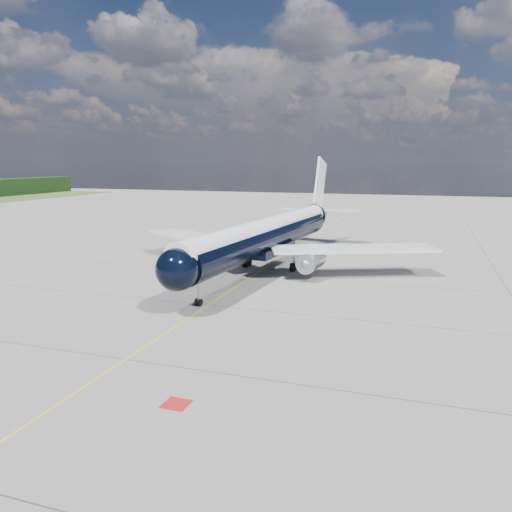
# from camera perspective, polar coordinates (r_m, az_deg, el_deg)

# --- Properties ---
(ground) EXTENTS (320.00, 320.00, 0.00)m
(ground) POSITION_cam_1_polar(r_m,az_deg,el_deg) (69.62, 1.24, -1.22)
(ground) COLOR gray
(ground) RESTS_ON ground
(taxiway_centerline) EXTENTS (0.16, 160.00, 0.01)m
(taxiway_centerline) POSITION_cam_1_polar(r_m,az_deg,el_deg) (64.98, -0.08, -2.08)
(taxiway_centerline) COLOR yellow
(taxiway_centerline) RESTS_ON ground
(red_marking) EXTENTS (1.60, 1.60, 0.01)m
(red_marking) POSITION_cam_1_polar(r_m,az_deg,el_deg) (31.91, -9.11, -16.36)
(red_marking) COLOR maroon
(red_marking) RESTS_ON ground
(main_airliner) EXTENTS (43.44, 53.06, 15.32)m
(main_airliner) POSITION_cam_1_polar(r_m,az_deg,el_deg) (67.35, 1.59, 2.48)
(main_airliner) COLOR black
(main_airliner) RESTS_ON ground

